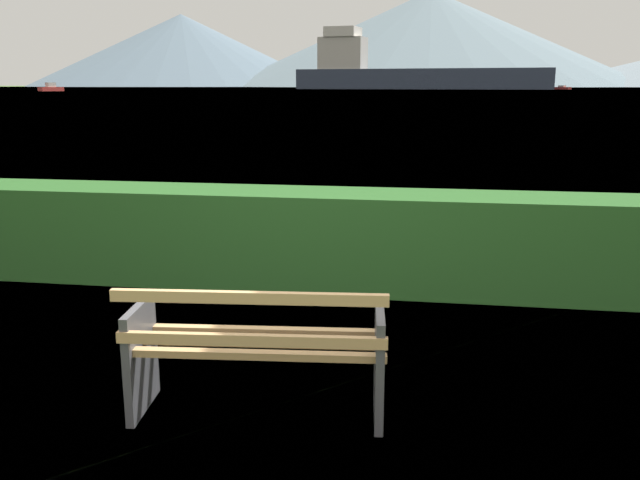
# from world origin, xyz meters

# --- Properties ---
(ground_plane) EXTENTS (1400.00, 1400.00, 0.00)m
(ground_plane) POSITION_xyz_m (0.00, 0.00, 0.00)
(ground_plane) COLOR #4C6B33
(water_surface) EXTENTS (620.00, 620.00, 0.00)m
(water_surface) POSITION_xyz_m (0.00, 308.03, 0.00)
(water_surface) COLOR slate
(water_surface) RESTS_ON ground_plane
(park_bench) EXTENTS (1.58, 0.71, 0.87)m
(park_bench) POSITION_xyz_m (0.01, -0.06, 0.42)
(park_bench) COLOR tan
(park_bench) RESTS_ON ground_plane
(hedge_row) EXTENTS (13.46, 0.79, 0.95)m
(hedge_row) POSITION_xyz_m (0.00, 2.71, 0.47)
(hedge_row) COLOR #285B23
(hedge_row) RESTS_ON ground_plane
(cargo_ship_large) EXTENTS (97.63, 29.02, 23.51)m
(cargo_ship_large) POSITION_xyz_m (-10.06, 262.98, 6.57)
(cargo_ship_large) COLOR #2D384C
(cargo_ship_large) RESTS_ON water_surface
(fishing_boat_near) EXTENTS (6.26, 6.19, 1.46)m
(fishing_boat_near) POSITION_xyz_m (48.35, 256.54, 0.54)
(fishing_boat_near) COLOR #B2332D
(fishing_boat_near) RESTS_ON water_surface
(sailboat_mid) EXTENTS (4.77, 7.18, 2.38)m
(sailboat_mid) POSITION_xyz_m (-102.87, 172.97, 0.82)
(sailboat_mid) COLOR #B2332D
(sailboat_mid) RESTS_ON water_surface
(distant_hills) EXTENTS (811.02, 399.88, 74.23)m
(distant_hills) POSITION_xyz_m (74.13, 563.35, 30.58)
(distant_hills) COLOR slate
(distant_hills) RESTS_ON ground_plane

